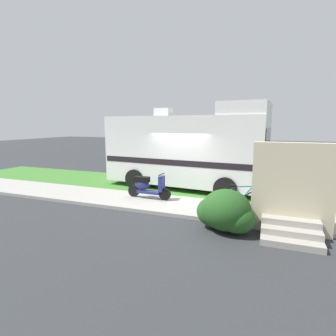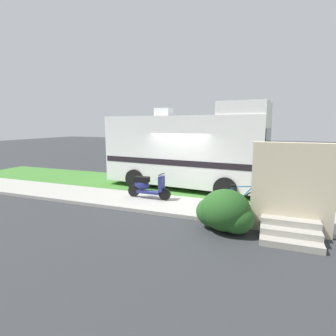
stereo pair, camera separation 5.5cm
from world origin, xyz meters
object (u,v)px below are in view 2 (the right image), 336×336
Objects in this scene: bicycle at (238,200)px; pickup_truck_near at (255,158)px; motorhome_rv at (187,149)px; bottle_green at (302,209)px; scooter at (147,186)px.

bicycle is 7.26m from pickup_truck_near.
pickup_truck_near is (2.64, 4.41, -0.82)m from motorhome_rv.
motorhome_rv is at bearing 153.53° from bottle_green.
pickup_truck_near is at bearing 105.26° from bottle_green.
pickup_truck_near is (0.07, 7.25, 0.44)m from bicycle.
motorhome_rv is 5.20m from pickup_truck_near.
bottle_green is at bearing 18.52° from bicycle.
motorhome_rv reaches higher than bottle_green.
scooter is at bearing 173.23° from bicycle.
scooter is (-0.79, -2.44, -1.19)m from motorhome_rv.
scooter is 1.02× the size of bicycle.
bicycle is at bearing -47.95° from motorhome_rv.
motorhome_rv is 2.83m from scooter.
motorhome_rv is 5.20m from bottle_green.
motorhome_rv reaches higher than scooter.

